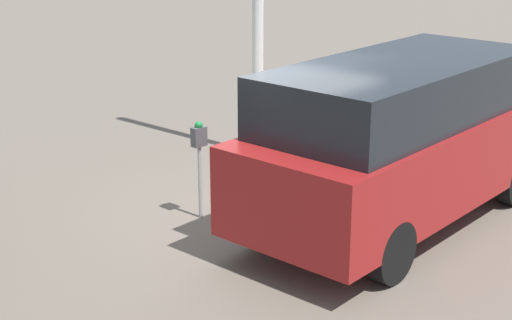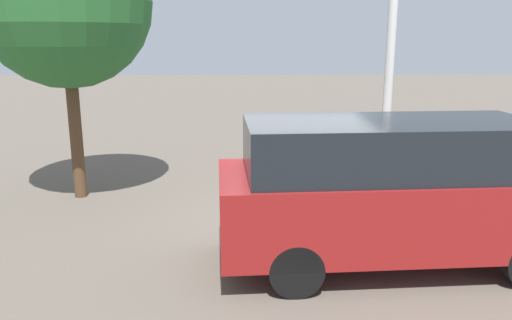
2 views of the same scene
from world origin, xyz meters
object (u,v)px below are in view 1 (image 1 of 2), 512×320
Objects in this scene: parking_meter_near at (199,147)px; parked_van at (402,136)px; parking_meter_far at (431,80)px; lamp_post at (258,7)px.

parked_van is (1.74, -2.00, 0.20)m from parking_meter_near.
parked_van is at bearing -46.25° from parking_meter_near.
parking_meter_far is 3.81m from lamp_post.
lamp_post is at bearing 31.54° from parking_meter_near.
parking_meter_far is at bearing 3.91° from parking_meter_near.
parking_meter_near is 3.27m from lamp_post.
parking_meter_far is 4.59m from parked_van.
parking_meter_near is 0.26× the size of parked_van.
parked_van is at bearing -103.46° from lamp_post.
parking_meter_far is 0.25× the size of parked_van.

